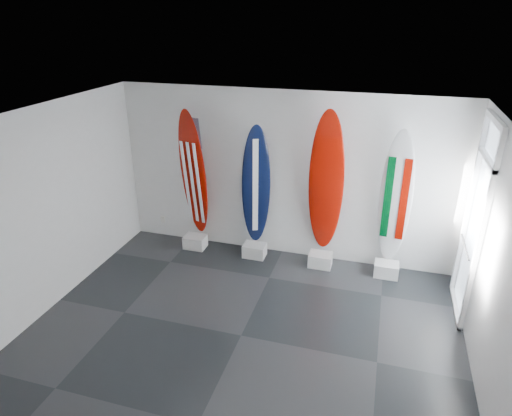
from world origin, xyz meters
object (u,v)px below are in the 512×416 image
(surfboard_italy, at_px, (396,198))
(surfboard_navy, at_px, (256,186))
(surfboard_swiss, at_px, (326,184))
(surfboard_usa, at_px, (193,174))

(surfboard_italy, bearing_deg, surfboard_navy, -171.57)
(surfboard_navy, distance_m, surfboard_swiss, 1.23)
(surfboard_usa, height_order, surfboard_italy, surfboard_usa)
(surfboard_usa, height_order, surfboard_navy, surfboard_usa)
(surfboard_navy, height_order, surfboard_swiss, surfboard_swiss)
(surfboard_swiss, bearing_deg, surfboard_usa, 177.34)
(surfboard_navy, height_order, surfboard_italy, surfboard_italy)
(surfboard_swiss, bearing_deg, surfboard_italy, -2.66)
(surfboard_navy, xyz_separation_m, surfboard_swiss, (1.22, 0.00, 0.17))
(surfboard_navy, distance_m, surfboard_italy, 2.35)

